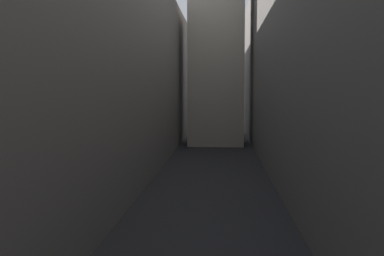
# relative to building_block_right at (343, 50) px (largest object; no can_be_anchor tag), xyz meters

# --- Properties ---
(ground_plane) EXTENTS (264.00, 264.00, 0.00)m
(ground_plane) POSITION_rel_building_block_right_xyz_m (-12.46, -2.00, -12.15)
(ground_plane) COLOR #232326
(building_block_left) EXTENTS (14.25, 108.00, 20.88)m
(building_block_left) POSITION_rel_building_block_right_xyz_m (-25.08, 0.00, -1.71)
(building_block_left) COLOR slate
(building_block_left) RESTS_ON ground
(building_block_right) EXTENTS (13.92, 108.00, 24.30)m
(building_block_right) POSITION_rel_building_block_right_xyz_m (0.00, 0.00, 0.00)
(building_block_right) COLOR slate
(building_block_right) RESTS_ON ground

